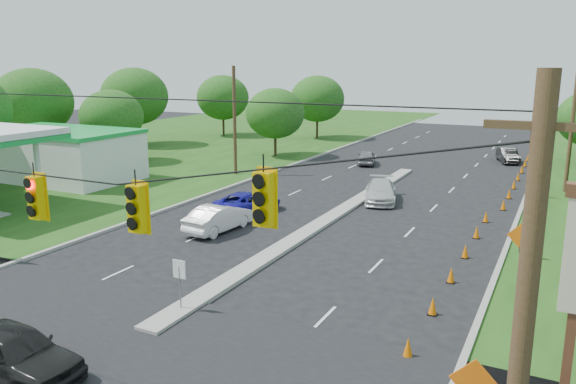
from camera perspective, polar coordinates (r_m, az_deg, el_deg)
The scene contains 35 objects.
curb_left at distance 46.42m, azimuth -2.81°, elevation 1.53°, with size 0.25×110.00×0.16m, color gray.
curb_right at distance 40.71m, azimuth 22.81°, elevation -1.07°, with size 0.25×110.00×0.16m, color gray.
median at distance 34.23m, azimuth 4.56°, elevation -2.58°, with size 1.00×34.00×0.18m, color gray.
median_sign at distance 21.29m, azimuth -10.96°, elevation -8.31°, with size 0.55×0.06×2.05m.
utility_pole_far_left at distance 46.98m, azimuth -5.44°, elevation 7.17°, with size 0.28×0.28×9.00m, color #422D1C.
utility_pole_far_right at distance 44.86m, azimuth 26.85°, elevation 5.60°, with size 0.28×0.28×9.00m, color #422D1C.
gas_station at distance 47.19m, azimuth -23.47°, elevation 3.84°, with size 18.40×19.70×5.20m.
cone_1 at distance 18.72m, azimuth 12.09°, elevation -15.18°, with size 0.32×0.32×0.70m, color #DA6504.
cone_2 at distance 21.81m, azimuth 14.49°, elevation -11.13°, with size 0.32×0.32×0.70m, color #DA6504.
cone_3 at distance 25.00m, azimuth 16.24°, elevation -8.09°, with size 0.32×0.32×0.70m, color #DA6504.
cone_4 at distance 28.27m, azimuth 17.57°, elevation -5.74°, with size 0.32×0.32×0.70m, color #DA6504.
cone_5 at distance 31.59m, azimuth 18.61°, elevation -3.88°, with size 0.32×0.32×0.70m, color #DA6504.
cone_6 at distance 34.95m, azimuth 19.46°, elevation -2.37°, with size 0.32×0.32×0.70m, color #DA6504.
cone_7 at distance 38.27m, azimuth 21.04°, elevation -1.22°, with size 0.32×0.32×0.70m, color #DA6504.
cone_8 at distance 41.67m, azimuth 21.54°, elevation -0.17°, with size 0.32×0.32×0.70m, color #DA6504.
cone_9 at distance 45.09m, azimuth 21.98°, elevation 0.72°, with size 0.32×0.32×0.70m, color #DA6504.
cone_10 at distance 48.52m, azimuth 22.35°, elevation 1.49°, with size 0.32×0.32×0.70m, color #DA6504.
cone_11 at distance 51.96m, azimuth 22.67°, elevation 2.15°, with size 0.32×0.32×0.70m, color #DA6504.
cone_12 at distance 55.41m, azimuth 22.95°, elevation 2.73°, with size 0.32×0.32×0.70m, color #DA6504.
cone_13 at distance 58.86m, azimuth 23.20°, elevation 3.25°, with size 0.32×0.32×0.70m, color #DA6504.
work_sign_0 at distance 15.85m, azimuth 18.38°, elevation -18.02°, with size 1.27×0.58×1.37m.
work_sign_1 at distance 28.79m, azimuth 22.59°, elevation -4.26°, with size 1.27×0.58×1.37m.
work_sign_2 at distance 42.41m, azimuth 24.08°, elevation 0.85°, with size 1.27×0.58×1.37m.
tree_2 at distance 55.33m, azimuth -17.49°, elevation 7.31°, with size 5.88×5.88×6.86m.
tree_3 at distance 66.63m, azimuth -15.32°, elevation 9.35°, with size 7.56×7.56×8.82m.
tree_4 at distance 73.76m, azimuth -6.64°, elevation 9.51°, with size 6.72×6.72×7.84m.
tree_5 at distance 56.37m, azimuth -1.31°, elevation 7.98°, with size 5.88×5.88×6.86m.
tree_6 at distance 70.68m, azimuth 3.01°, elevation 9.44°, with size 6.72×6.72×7.84m.
tree_14 at distance 59.78m, azimuth -24.51°, elevation 8.32°, with size 7.56×7.56×8.82m.
black_sedan at distance 18.98m, azimuth -26.06°, elevation -14.38°, with size 1.86×4.62×1.57m, color black.
white_sedan at distance 31.42m, azimuth -7.04°, elevation -2.63°, with size 1.58×4.53×1.49m, color white.
blue_pickup at distance 35.00m, azimuth -4.18°, elevation -1.07°, with size 2.27×4.93×1.37m, color #161296.
silver_car_far at distance 38.43m, azimuth 9.38°, elevation 0.09°, with size 2.00×4.93×1.43m, color silver.
silver_car_oncoming at distance 52.71m, azimuth 8.00°, elevation 3.50°, with size 1.55×3.86×1.32m, color gray.
dark_car_receding at distance 57.21m, azimuth 21.44°, elevation 3.50°, with size 1.46×4.19×1.38m, color black.
Camera 1 is at (12.32, -9.63, 9.03)m, focal length 35.00 mm.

